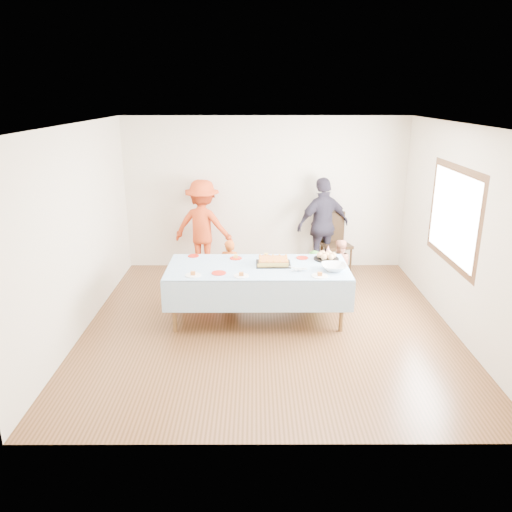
{
  "coord_description": "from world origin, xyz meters",
  "views": [
    {
      "loc": [
        -0.19,
        -6.31,
        3.07
      ],
      "look_at": [
        -0.17,
        0.3,
        0.9
      ],
      "focal_mm": 35.0,
      "sensor_mm": 36.0,
      "label": 1
    }
  ],
  "objects_px": {
    "birthday_cake": "(273,262)",
    "party_table": "(258,270)",
    "dining_chair": "(335,239)",
    "adult_left": "(203,227)"
  },
  "relations": [
    {
      "from": "birthday_cake",
      "to": "party_table",
      "type": "bearing_deg",
      "value": -159.26
    },
    {
      "from": "dining_chair",
      "to": "adult_left",
      "type": "xyz_separation_m",
      "value": [
        -2.34,
        -0.06,
        0.24
      ]
    },
    {
      "from": "adult_left",
      "to": "birthday_cake",
      "type": "bearing_deg",
      "value": 135.62
    },
    {
      "from": "party_table",
      "to": "birthday_cake",
      "type": "relative_size",
      "value": 5.22
    },
    {
      "from": "party_table",
      "to": "dining_chair",
      "type": "distance_m",
      "value": 2.48
    },
    {
      "from": "birthday_cake",
      "to": "dining_chair",
      "type": "bearing_deg",
      "value": 59.19
    },
    {
      "from": "party_table",
      "to": "birthday_cake",
      "type": "distance_m",
      "value": 0.25
    },
    {
      "from": "party_table",
      "to": "dining_chair",
      "type": "relative_size",
      "value": 2.39
    },
    {
      "from": "birthday_cake",
      "to": "adult_left",
      "type": "distance_m",
      "value": 2.24
    },
    {
      "from": "birthday_cake",
      "to": "dining_chair",
      "type": "distance_m",
      "value": 2.3
    }
  ]
}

